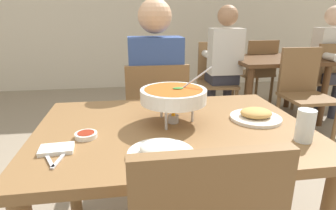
{
  "coord_description": "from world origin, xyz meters",
  "views": [
    {
      "loc": [
        -0.2,
        -1.15,
        1.21
      ],
      "look_at": [
        0.0,
        0.15,
        0.78
      ],
      "focal_mm": 29.78,
      "sensor_mm": 36.0,
      "label": 1
    }
  ],
  "objects_px": {
    "chair_diner_main": "(156,117)",
    "appetizer_plate": "(256,115)",
    "dining_table_main": "(173,147)",
    "dining_table_far": "(274,69)",
    "diner_main": "(155,84)",
    "rice_plate": "(161,151)",
    "curry_bowl": "(174,96)",
    "drink_glass": "(305,127)",
    "chair_bg_corner": "(257,69)",
    "chair_bg_left": "(216,76)",
    "patron_bg_left": "(224,58)",
    "chair_bg_middle": "(325,76)",
    "chair_bg_right": "(303,88)",
    "sauce_dish": "(86,135)",
    "patron_bg_middle": "(330,56)"
  },
  "relations": [
    {
      "from": "chair_bg_left",
      "to": "patron_bg_left",
      "type": "xyz_separation_m",
      "value": [
        0.04,
        -0.12,
        0.24
      ]
    },
    {
      "from": "curry_bowl",
      "to": "chair_bg_middle",
      "type": "bearing_deg",
      "value": 39.4
    },
    {
      "from": "drink_glass",
      "to": "diner_main",
      "type": "bearing_deg",
      "value": 116.16
    },
    {
      "from": "patron_bg_middle",
      "to": "dining_table_main",
      "type": "bearing_deg",
      "value": -140.39
    },
    {
      "from": "chair_bg_right",
      "to": "patron_bg_middle",
      "type": "distance_m",
      "value": 0.84
    },
    {
      "from": "chair_bg_middle",
      "to": "chair_bg_right",
      "type": "bearing_deg",
      "value": -141.16
    },
    {
      "from": "patron_bg_left",
      "to": "dining_table_main",
      "type": "bearing_deg",
      "value": -115.71
    },
    {
      "from": "chair_bg_corner",
      "to": "patron_bg_middle",
      "type": "height_order",
      "value": "patron_bg_middle"
    },
    {
      "from": "appetizer_plate",
      "to": "chair_bg_middle",
      "type": "height_order",
      "value": "chair_bg_middle"
    },
    {
      "from": "curry_bowl",
      "to": "sauce_dish",
      "type": "height_order",
      "value": "curry_bowl"
    },
    {
      "from": "drink_glass",
      "to": "chair_bg_corner",
      "type": "xyz_separation_m",
      "value": [
        1.06,
        2.57,
        -0.28
      ]
    },
    {
      "from": "curry_bowl",
      "to": "sauce_dish",
      "type": "bearing_deg",
      "value": -163.77
    },
    {
      "from": "dining_table_main",
      "to": "dining_table_far",
      "type": "height_order",
      "value": "same"
    },
    {
      "from": "dining_table_main",
      "to": "chair_bg_left",
      "type": "bearing_deg",
      "value": 66.65
    },
    {
      "from": "chair_bg_left",
      "to": "rice_plate",
      "type": "bearing_deg",
      "value": -112.74
    },
    {
      "from": "rice_plate",
      "to": "chair_bg_left",
      "type": "bearing_deg",
      "value": 67.26
    },
    {
      "from": "rice_plate",
      "to": "patron_bg_left",
      "type": "height_order",
      "value": "patron_bg_left"
    },
    {
      "from": "chair_bg_corner",
      "to": "chair_bg_left",
      "type": "bearing_deg",
      "value": -153.39
    },
    {
      "from": "appetizer_plate",
      "to": "chair_bg_middle",
      "type": "bearing_deg",
      "value": 45.5
    },
    {
      "from": "rice_plate",
      "to": "chair_bg_left",
      "type": "height_order",
      "value": "chair_bg_left"
    },
    {
      "from": "curry_bowl",
      "to": "rice_plate",
      "type": "height_order",
      "value": "curry_bowl"
    },
    {
      "from": "dining_table_far",
      "to": "chair_bg_corner",
      "type": "distance_m",
      "value": 0.48
    },
    {
      "from": "diner_main",
      "to": "patron_bg_middle",
      "type": "relative_size",
      "value": 1.0
    },
    {
      "from": "chair_diner_main",
      "to": "chair_bg_left",
      "type": "bearing_deg",
      "value": 55.96
    },
    {
      "from": "rice_plate",
      "to": "diner_main",
      "type": "bearing_deg",
      "value": 85.0
    },
    {
      "from": "patron_bg_left",
      "to": "patron_bg_middle",
      "type": "distance_m",
      "value": 1.28
    },
    {
      "from": "rice_plate",
      "to": "patron_bg_middle",
      "type": "relative_size",
      "value": 0.18
    },
    {
      "from": "chair_bg_corner",
      "to": "appetizer_plate",
      "type": "bearing_deg",
      "value": -116.16
    },
    {
      "from": "chair_diner_main",
      "to": "chair_bg_left",
      "type": "relative_size",
      "value": 1.0
    },
    {
      "from": "chair_diner_main",
      "to": "diner_main",
      "type": "bearing_deg",
      "value": 90.0
    },
    {
      "from": "chair_diner_main",
      "to": "rice_plate",
      "type": "xyz_separation_m",
      "value": [
        -0.09,
        -0.99,
        0.24
      ]
    },
    {
      "from": "sauce_dish",
      "to": "chair_bg_middle",
      "type": "xyz_separation_m",
      "value": [
        2.53,
        1.88,
        -0.23
      ]
    },
    {
      "from": "drink_glass",
      "to": "chair_bg_corner",
      "type": "height_order",
      "value": "chair_bg_corner"
    },
    {
      "from": "dining_table_main",
      "to": "diner_main",
      "type": "relative_size",
      "value": 0.92
    },
    {
      "from": "chair_bg_left",
      "to": "appetizer_plate",
      "type": "bearing_deg",
      "value": -103.0
    },
    {
      "from": "curry_bowl",
      "to": "dining_table_far",
      "type": "height_order",
      "value": "curry_bowl"
    },
    {
      "from": "sauce_dish",
      "to": "drink_glass",
      "type": "distance_m",
      "value": 0.87
    },
    {
      "from": "chair_bg_corner",
      "to": "patron_bg_middle",
      "type": "xyz_separation_m",
      "value": [
        0.64,
        -0.53,
        0.24
      ]
    },
    {
      "from": "chair_diner_main",
      "to": "drink_glass",
      "type": "bearing_deg",
      "value": -63.07
    },
    {
      "from": "curry_bowl",
      "to": "drink_glass",
      "type": "height_order",
      "value": "curry_bowl"
    },
    {
      "from": "appetizer_plate",
      "to": "chair_bg_corner",
      "type": "relative_size",
      "value": 0.27
    },
    {
      "from": "dining_table_main",
      "to": "diner_main",
      "type": "xyz_separation_m",
      "value": [
        0.0,
        0.75,
        0.12
      ]
    },
    {
      "from": "sauce_dish",
      "to": "patron_bg_middle",
      "type": "relative_size",
      "value": 0.07
    },
    {
      "from": "dining_table_main",
      "to": "curry_bowl",
      "type": "xyz_separation_m",
      "value": [
        0.01,
        0.04,
        0.24
      ]
    },
    {
      "from": "dining_table_main",
      "to": "dining_table_far",
      "type": "bearing_deg",
      "value": 50.87
    },
    {
      "from": "diner_main",
      "to": "rice_plate",
      "type": "xyz_separation_m",
      "value": [
        -0.09,
        -1.03,
        0.0
      ]
    },
    {
      "from": "appetizer_plate",
      "to": "dining_table_main",
      "type": "bearing_deg",
      "value": -177.4
    },
    {
      "from": "chair_bg_middle",
      "to": "patron_bg_middle",
      "type": "bearing_deg",
      "value": -8.84
    },
    {
      "from": "chair_diner_main",
      "to": "appetizer_plate",
      "type": "height_order",
      "value": "chair_diner_main"
    },
    {
      "from": "dining_table_main",
      "to": "sauce_dish",
      "type": "relative_size",
      "value": 13.43
    }
  ]
}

